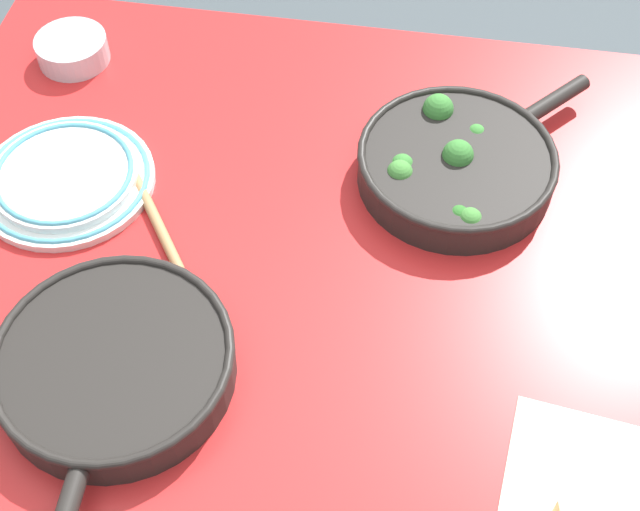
{
  "coord_description": "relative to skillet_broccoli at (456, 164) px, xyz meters",
  "views": [
    {
      "loc": [
        -0.11,
        0.7,
        1.69
      ],
      "look_at": [
        0.0,
        0.0,
        0.76
      ],
      "focal_mm": 50.0,
      "sensor_mm": 36.0,
      "label": 1
    }
  ],
  "objects": [
    {
      "name": "dining_table_red",
      "position": [
        0.16,
        0.18,
        -0.11
      ],
      "size": [
        1.22,
        1.0,
        0.74
      ],
      "color": "red",
      "rests_on": "ground_plane"
    },
    {
      "name": "wooden_spoon",
      "position": [
        0.35,
        0.22,
        -0.02
      ],
      "size": [
        0.23,
        0.31,
        0.02
      ],
      "rotation": [
        0.0,
        0.0,
        2.18
      ],
      "color": "#A87A4C",
      "rests_on": "dining_table_red"
    },
    {
      "name": "skillet_broccoli",
      "position": [
        0.0,
        0.0,
        0.0
      ],
      "size": [
        0.33,
        0.35,
        0.07
      ],
      "rotation": [
        0.0,
        0.0,
        3.98
      ],
      "color": "black",
      "rests_on": "dining_table_red"
    },
    {
      "name": "ground_plane",
      "position": [
        0.16,
        0.18,
        -0.77
      ],
      "size": [
        14.0,
        14.0,
        0.0
      ],
      "primitive_type": "plane",
      "color": "#424C51"
    },
    {
      "name": "dinner_plate_stack",
      "position": [
        0.54,
        0.1,
        -0.02
      ],
      "size": [
        0.25,
        0.25,
        0.03
      ],
      "color": "white",
      "rests_on": "dining_table_red"
    },
    {
      "name": "prep_bowl_steel",
      "position": [
        0.62,
        -0.16,
        -0.01
      ],
      "size": [
        0.11,
        0.11,
        0.04
      ],
      "color": "#B7B7BC",
      "rests_on": "dining_table_red"
    },
    {
      "name": "skillet_eggs",
      "position": [
        0.38,
        0.39,
        -0.0
      ],
      "size": [
        0.29,
        0.4,
        0.05
      ],
      "rotation": [
        0.0,
        0.0,
        1.6
      ],
      "color": "black",
      "rests_on": "dining_table_red"
    }
  ]
}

